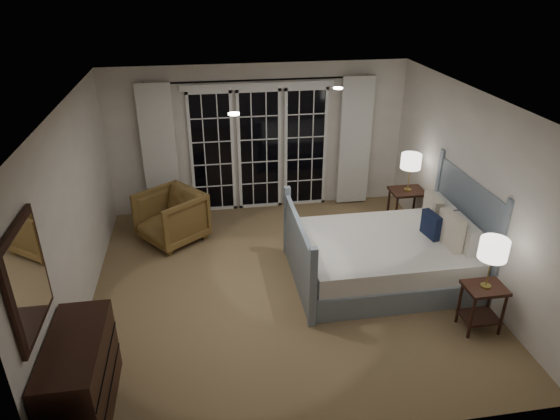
{
  "coord_description": "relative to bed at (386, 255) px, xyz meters",
  "views": [
    {
      "loc": [
        -0.94,
        -5.55,
        3.9
      ],
      "look_at": [
        -0.02,
        0.15,
        1.05
      ],
      "focal_mm": 32.0,
      "sensor_mm": 36.0,
      "label": 1
    }
  ],
  "objects": [
    {
      "name": "floor",
      "position": [
        -1.41,
        0.04,
        -0.34
      ],
      "size": [
        5.0,
        5.0,
        0.0
      ],
      "primitive_type": "plane",
      "color": "olive",
      "rests_on": "ground"
    },
    {
      "name": "ceiling",
      "position": [
        -1.41,
        0.04,
        2.16
      ],
      "size": [
        5.0,
        5.0,
        0.0
      ],
      "primitive_type": "plane",
      "rotation": [
        3.14,
        0.0,
        0.0
      ],
      "color": "silver",
      "rests_on": "wall_back"
    },
    {
      "name": "wall_left",
      "position": [
        -3.91,
        0.04,
        0.91
      ],
      "size": [
        0.02,
        5.0,
        2.5
      ],
      "primitive_type": "cube",
      "color": "silver",
      "rests_on": "floor"
    },
    {
      "name": "wall_right",
      "position": [
        1.09,
        0.04,
        0.91
      ],
      "size": [
        0.02,
        5.0,
        2.5
      ],
      "primitive_type": "cube",
      "color": "silver",
      "rests_on": "floor"
    },
    {
      "name": "wall_back",
      "position": [
        -1.41,
        2.54,
        0.91
      ],
      "size": [
        5.0,
        0.02,
        2.5
      ],
      "primitive_type": "cube",
      "color": "silver",
      "rests_on": "floor"
    },
    {
      "name": "wall_front",
      "position": [
        -1.41,
        -2.46,
        0.91
      ],
      "size": [
        5.0,
        0.02,
        2.5
      ],
      "primitive_type": "cube",
      "color": "silver",
      "rests_on": "floor"
    },
    {
      "name": "french_doors",
      "position": [
        -1.41,
        2.5,
        0.75
      ],
      "size": [
        2.5,
        0.04,
        2.2
      ],
      "color": "black",
      "rests_on": "wall_back"
    },
    {
      "name": "curtain_rod",
      "position": [
        -1.41,
        2.44,
        1.91
      ],
      "size": [
        3.5,
        0.03,
        0.03
      ],
      "primitive_type": "cylinder",
      "rotation": [
        0.0,
        1.57,
        0.0
      ],
      "color": "black",
      "rests_on": "wall_back"
    },
    {
      "name": "curtain_left",
      "position": [
        -3.06,
        2.42,
        0.81
      ],
      "size": [
        0.55,
        0.1,
        2.25
      ],
      "primitive_type": "cube",
      "color": "silver",
      "rests_on": "curtain_rod"
    },
    {
      "name": "curtain_right",
      "position": [
        0.24,
        2.42,
        0.81
      ],
      "size": [
        0.55,
        0.1,
        2.25
      ],
      "primitive_type": "cube",
      "color": "silver",
      "rests_on": "curtain_rod"
    },
    {
      "name": "downlight_a",
      "position": [
        -0.61,
        0.64,
        2.15
      ],
      "size": [
        0.12,
        0.12,
        0.01
      ],
      "primitive_type": "cylinder",
      "color": "white",
      "rests_on": "ceiling"
    },
    {
      "name": "downlight_b",
      "position": [
        -2.01,
        -0.36,
        2.15
      ],
      "size": [
        0.12,
        0.12,
        0.01
      ],
      "primitive_type": "cylinder",
      "color": "white",
      "rests_on": "ceiling"
    },
    {
      "name": "bed",
      "position": [
        0.0,
        0.0,
        0.0
      ],
      "size": [
        2.37,
        1.71,
        1.39
      ],
      "color": "slate",
      "rests_on": "floor"
    },
    {
      "name": "nightstand_left",
      "position": [
        0.72,
        -1.23,
        0.04
      ],
      "size": [
        0.46,
        0.36,
        0.59
      ],
      "color": "black",
      "rests_on": "floor"
    },
    {
      "name": "nightstand_right",
      "position": [
        0.8,
        1.29,
        0.11
      ],
      "size": [
        0.53,
        0.42,
        0.69
      ],
      "color": "black",
      "rests_on": "floor"
    },
    {
      "name": "lamp_left",
      "position": [
        0.72,
        -1.23,
        0.74
      ],
      "size": [
        0.32,
        0.32,
        0.61
      ],
      "color": "#B39E47",
      "rests_on": "nightstand_left"
    },
    {
      "name": "lamp_right",
      "position": [
        0.8,
        1.29,
        0.82
      ],
      "size": [
        0.31,
        0.31,
        0.6
      ],
      "color": "#B39E47",
      "rests_on": "nightstand_right"
    },
    {
      "name": "armchair",
      "position": [
        -2.92,
        1.51,
        0.06
      ],
      "size": [
        1.22,
        1.22,
        0.8
      ],
      "primitive_type": "imported",
      "rotation": [
        0.0,
        0.0,
        -0.91
      ],
      "color": "brown",
      "rests_on": "floor"
    },
    {
      "name": "dresser",
      "position": [
        -3.64,
        -1.76,
        0.08
      ],
      "size": [
        0.51,
        1.21,
        0.86
      ],
      "color": "black",
      "rests_on": "floor"
    },
    {
      "name": "mirror",
      "position": [
        -3.88,
        -1.76,
        1.21
      ],
      "size": [
        0.05,
        0.85,
        1.0
      ],
      "color": "black",
      "rests_on": "wall_left"
    }
  ]
}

